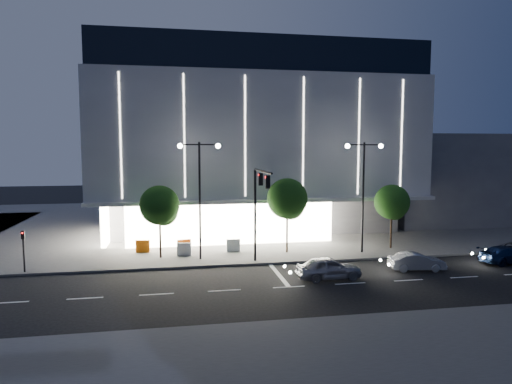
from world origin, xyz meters
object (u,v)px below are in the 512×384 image
Objects in this scene: tree_right at (392,204)px; barrier_d at (233,245)px; barrier_b at (184,249)px; barrier_c at (184,246)px; ped_signal_far at (23,247)px; tree_left at (160,207)px; tree_mid at (287,201)px; car_second at (417,262)px; car_lead at (329,268)px; traffic_mast at (259,198)px; street_lamp_east at (363,181)px; barrier_a at (143,246)px; street_lamp_west at (200,183)px; car_third at (507,255)px.

tree_right reaches higher than barrier_d.
barrier_b and barrier_c have the same top height.
ped_signal_far is 0.52× the size of tree_left.
tree_mid is 1.61× the size of car_second.
car_lead is (10.96, -7.33, -3.30)m from tree_left.
street_lamp_east reaches higher than traffic_mast.
traffic_mast is at bearing -163.52° from street_lamp_east.
car_second is (26.76, -3.88, -1.26)m from ped_signal_far.
traffic_mast reaches higher than barrier_a.
tree_left is at bearing -151.29° from barrier_c.
street_lamp_west reaches higher than tree_right.
street_lamp_west is at bearing -25.49° from barrier_a.
ped_signal_far reaches higher than barrier_d.
barrier_d is at bearing 168.46° from street_lamp_east.
tree_right is 1.29× the size of car_lead.
car_third is at bearing -26.67° from street_lamp_east.
tree_mid is at bearing 0.00° from tree_left.
street_lamp_east is at bearing -11.52° from barrier_d.
barrier_c is 1.00× the size of barrier_d.
street_lamp_east is at bearing -3.65° from tree_left.
car_second is (1.76, -5.38, -5.33)m from street_lamp_east.
barrier_c is at bearing 21.14° from ped_signal_far.
barrier_c is at bearing 70.73° from car_second.
tree_left is 4.20m from barrier_a.
tree_mid reaches higher than car_third.
traffic_mast is 1.65× the size of car_lead.
barrier_b is at bearing 142.21° from traffic_mast.
tree_mid is 5.59× the size of barrier_b.
street_lamp_west is 8.18× the size of barrier_b.
car_second is at bearing -85.04° from car_lead.
barrier_b is at bearing 74.66° from car_second.
street_lamp_east is at bearing 25.65° from car_second.
tree_right is 5.01× the size of barrier_d.
tree_mid reaches higher than tree_right.
tree_mid is 10.70m from car_second.
ped_signal_far is at bearing 73.67° from car_lead.
barrier_d is (2.78, 2.09, -5.31)m from street_lamp_west.
tree_left is (-15.97, 1.02, -1.92)m from street_lamp_east.
street_lamp_west and street_lamp_east have the same top height.
tree_right is at bearing 3.64° from street_lamp_west.
traffic_mast is 6.90m from car_lead.
barrier_c is (-1.17, 2.69, -5.31)m from street_lamp_west.
barrier_c is (-17.20, 1.67, -3.23)m from tree_right.
street_lamp_west is 8.18× the size of barrier_a.
tree_right is 5.01× the size of barrier_c.
ped_signal_far is 19.35m from tree_mid.
barrier_a is 3.30m from barrier_c.
street_lamp_west is at bearing -171.74° from tree_mid.
ped_signal_far reaches higher than car_third.
barrier_b is (10.81, 2.86, -1.24)m from ped_signal_far.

